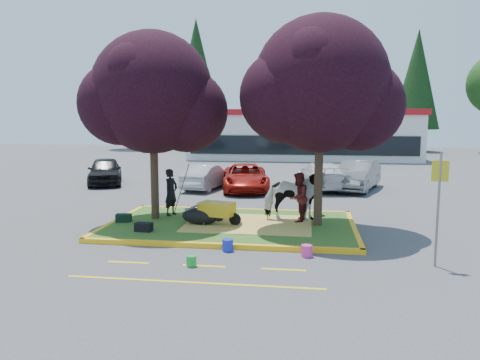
# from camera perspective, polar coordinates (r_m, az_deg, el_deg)

# --- Properties ---
(ground) EXTENTS (90.00, 90.00, 0.00)m
(ground) POSITION_cam_1_polar(r_m,az_deg,el_deg) (15.97, -1.09, -5.81)
(ground) COLOR #424244
(ground) RESTS_ON ground
(median_island) EXTENTS (8.00, 5.00, 0.15)m
(median_island) POSITION_cam_1_polar(r_m,az_deg,el_deg) (15.96, -1.09, -5.55)
(median_island) COLOR #2D541A
(median_island) RESTS_ON ground
(curb_near) EXTENTS (8.30, 0.16, 0.15)m
(curb_near) POSITION_cam_1_polar(r_m,az_deg,el_deg) (13.50, -2.88, -8.02)
(curb_near) COLOR yellow
(curb_near) RESTS_ON ground
(curb_far) EXTENTS (8.30, 0.16, 0.15)m
(curb_far) POSITION_cam_1_polar(r_m,az_deg,el_deg) (18.45, 0.21, -3.73)
(curb_far) COLOR yellow
(curb_far) RESTS_ON ground
(curb_left) EXTENTS (0.16, 5.30, 0.15)m
(curb_left) POSITION_cam_1_polar(r_m,az_deg,el_deg) (17.09, -14.77, -4.92)
(curb_left) COLOR yellow
(curb_left) RESTS_ON ground
(curb_right) EXTENTS (0.16, 5.30, 0.15)m
(curb_right) POSITION_cam_1_polar(r_m,az_deg,el_deg) (15.83, 13.72, -5.87)
(curb_right) COLOR yellow
(curb_right) RESTS_ON ground
(straw_bedding) EXTENTS (4.20, 3.00, 0.01)m
(straw_bedding) POSITION_cam_1_polar(r_m,az_deg,el_deg) (15.86, 1.06, -5.34)
(straw_bedding) COLOR #D3C157
(straw_bedding) RESTS_ON median_island
(tree_purple_left) EXTENTS (5.06, 4.20, 6.51)m
(tree_purple_left) POSITION_cam_1_polar(r_m,az_deg,el_deg) (16.59, -10.56, 9.74)
(tree_purple_left) COLOR black
(tree_purple_left) RESTS_ON median_island
(tree_purple_right) EXTENTS (5.30, 4.40, 6.82)m
(tree_purple_right) POSITION_cam_1_polar(r_m,az_deg,el_deg) (15.54, 9.86, 10.65)
(tree_purple_right) COLOR black
(tree_purple_right) RESTS_ON median_island
(fire_lane_stripe_a) EXTENTS (1.10, 0.12, 0.01)m
(fire_lane_stripe_a) POSITION_cam_1_polar(r_m,az_deg,el_deg) (12.58, -13.46, -9.75)
(fire_lane_stripe_a) COLOR yellow
(fire_lane_stripe_a) RESTS_ON ground
(fire_lane_stripe_b) EXTENTS (1.10, 0.12, 0.01)m
(fire_lane_stripe_b) POSITION_cam_1_polar(r_m,az_deg,el_deg) (12.00, -4.40, -10.41)
(fire_lane_stripe_b) COLOR yellow
(fire_lane_stripe_b) RESTS_ON ground
(fire_lane_stripe_c) EXTENTS (1.10, 0.12, 0.01)m
(fire_lane_stripe_c) POSITION_cam_1_polar(r_m,az_deg,el_deg) (11.74, 5.34, -10.83)
(fire_lane_stripe_c) COLOR yellow
(fire_lane_stripe_c) RESTS_ON ground
(fire_lane_long) EXTENTS (6.00, 0.10, 0.01)m
(fire_lane_long) POSITION_cam_1_polar(r_m,az_deg,el_deg) (10.90, -5.81, -12.33)
(fire_lane_long) COLOR yellow
(fire_lane_long) RESTS_ON ground
(retail_building) EXTENTS (20.40, 8.40, 4.40)m
(retail_building) POSITION_cam_1_polar(r_m,az_deg,el_deg) (43.34, 7.59, 5.65)
(retail_building) COLOR silver
(retail_building) RESTS_ON ground
(treeline) EXTENTS (46.58, 7.80, 14.63)m
(treeline) POSITION_cam_1_polar(r_m,az_deg,el_deg) (53.10, 6.98, 11.94)
(treeline) COLOR black
(treeline) RESTS_ON ground
(cow) EXTENTS (2.19, 1.18, 1.77)m
(cow) POSITION_cam_1_polar(r_m,az_deg,el_deg) (16.23, 6.67, -1.92)
(cow) COLOR silver
(cow) RESTS_ON median_island
(calf) EXTENTS (1.35, 0.86, 0.56)m
(calf) POSITION_cam_1_polar(r_m,az_deg,el_deg) (15.80, -4.78, -4.39)
(calf) COLOR black
(calf) RESTS_ON median_island
(handler) EXTENTS (0.61, 0.73, 1.70)m
(handler) POSITION_cam_1_polar(r_m,az_deg,el_deg) (17.27, -8.40, -1.48)
(handler) COLOR black
(handler) RESTS_ON median_island
(visitor_a) EXTENTS (0.81, 0.95, 1.70)m
(visitor_a) POSITION_cam_1_polar(r_m,az_deg,el_deg) (16.14, 7.12, -2.09)
(visitor_a) COLOR #4A1515
(visitor_a) RESTS_ON median_island
(visitor_b) EXTENTS (0.36, 0.71, 1.16)m
(visitor_b) POSITION_cam_1_polar(r_m,az_deg,el_deg) (17.50, 9.57, -2.29)
(visitor_b) COLOR black
(visitor_b) RESTS_ON median_island
(wheelbarrow) EXTENTS (2.01, 0.96, 0.76)m
(wheelbarrow) POSITION_cam_1_polar(r_m,az_deg,el_deg) (15.63, -2.79, -3.59)
(wheelbarrow) COLOR black
(wheelbarrow) RESTS_ON median_island
(gear_bag_dark) EXTENTS (0.56, 0.33, 0.27)m
(gear_bag_dark) POSITION_cam_1_polar(r_m,az_deg,el_deg) (15.11, -11.66, -5.64)
(gear_bag_dark) COLOR black
(gear_bag_dark) RESTS_ON median_island
(gear_bag_green) EXTENTS (0.56, 0.40, 0.27)m
(gear_bag_green) POSITION_cam_1_polar(r_m,az_deg,el_deg) (16.61, -14.01, -4.50)
(gear_bag_green) COLOR black
(gear_bag_green) RESTS_ON median_island
(sign_post) EXTENTS (0.40, 0.06, 2.87)m
(sign_post) POSITION_cam_1_polar(r_m,az_deg,el_deg) (12.53, 23.08, -1.75)
(sign_post) COLOR slate
(sign_post) RESTS_ON ground
(bucket_green) EXTENTS (0.33, 0.33, 0.27)m
(bucket_green) POSITION_cam_1_polar(r_m,az_deg,el_deg) (11.97, -5.94, -9.80)
(bucket_green) COLOR green
(bucket_green) RESTS_ON ground
(bucket_pink) EXTENTS (0.39, 0.39, 0.32)m
(bucket_pink) POSITION_cam_1_polar(r_m,az_deg,el_deg) (12.82, 8.13, -8.55)
(bucket_pink) COLOR #E63397
(bucket_pink) RESTS_ON ground
(bucket_blue) EXTENTS (0.37, 0.37, 0.34)m
(bucket_blue) POSITION_cam_1_polar(r_m,az_deg,el_deg) (13.20, -1.51, -7.95)
(bucket_blue) COLOR #1829C5
(bucket_blue) RESTS_ON ground
(car_black) EXTENTS (3.25, 4.70, 1.49)m
(car_black) POSITION_cam_1_polar(r_m,az_deg,el_deg) (27.21, -16.13, 1.08)
(car_black) COLOR black
(car_black) RESTS_ON ground
(car_silver) EXTENTS (2.03, 4.09, 1.29)m
(car_silver) POSITION_cam_1_polar(r_m,az_deg,el_deg) (24.44, -4.12, 0.41)
(car_silver) COLOR #ABAEB3
(car_silver) RESTS_ON ground
(car_red) EXTENTS (3.00, 5.16, 1.35)m
(car_red) POSITION_cam_1_polar(r_m,az_deg,el_deg) (23.83, 0.67, 0.32)
(car_red) COLOR #A0150D
(car_red) RESTS_ON ground
(car_white) EXTENTS (2.68, 5.06, 1.40)m
(car_white) POSITION_cam_1_polar(r_m,az_deg,el_deg) (24.75, 9.83, 0.54)
(car_white) COLOR silver
(car_white) RESTS_ON ground
(car_grey) EXTENTS (2.92, 4.84, 1.51)m
(car_grey) POSITION_cam_1_polar(r_m,az_deg,el_deg) (24.74, 14.13, 0.54)
(car_grey) COLOR #55595C
(car_grey) RESTS_ON ground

